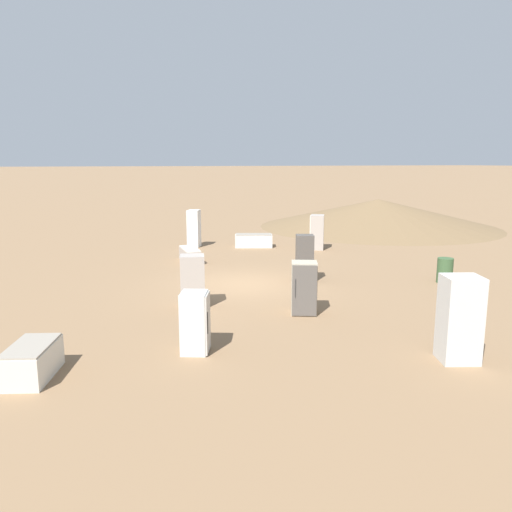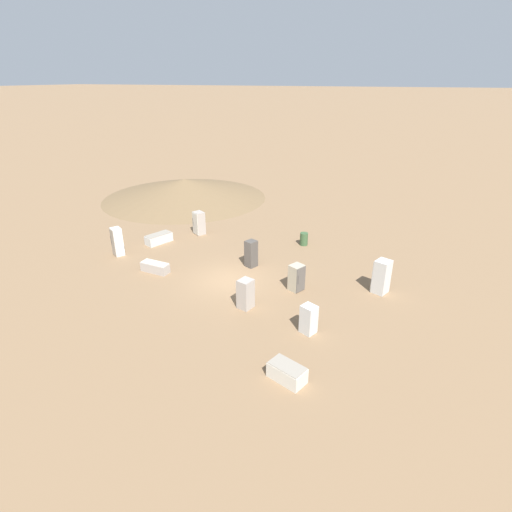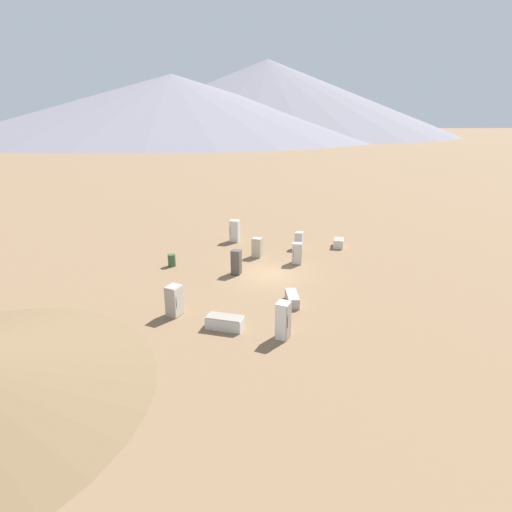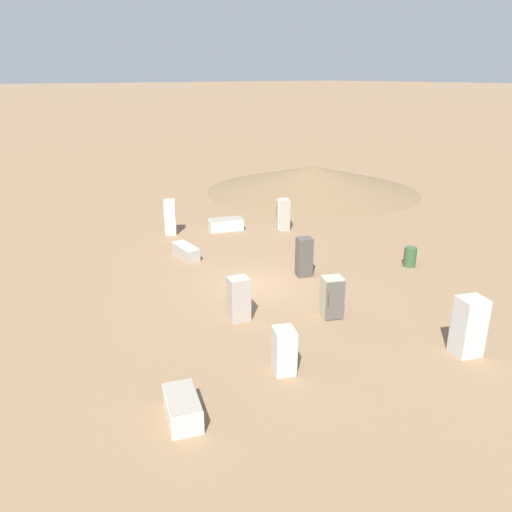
{
  "view_description": "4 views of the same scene",
  "coord_description": "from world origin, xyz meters",
  "views": [
    {
      "loc": [
        6.03,
        16.08,
        4.26
      ],
      "look_at": [
        -0.53,
        -0.11,
        0.96
      ],
      "focal_mm": 35.0,
      "sensor_mm": 36.0,
      "label": 1
    },
    {
      "loc": [
        18.42,
        9.22,
        10.8
      ],
      "look_at": [
        -1.09,
        1.19,
        1.3
      ],
      "focal_mm": 28.0,
      "sensor_mm": 36.0,
      "label": 2
    },
    {
      "loc": [
        -3.6,
        -25.35,
        10.09
      ],
      "look_at": [
        -0.99,
        -0.96,
        1.72
      ],
      "focal_mm": 28.0,
      "sensor_mm": 36.0,
      "label": 3
    },
    {
      "loc": [
        11.47,
        15.09,
        8.18
      ],
      "look_at": [
        0.45,
        0.51,
        1.51
      ],
      "focal_mm": 35.0,
      "sensor_mm": 36.0,
      "label": 4
    }
  ],
  "objects": [
    {
      "name": "discarded_fridge_8",
      "position": [
        -3.26,
        -7.16,
        0.33
      ],
      "size": [
        2.03,
        1.41,
        0.67
      ],
      "rotation": [
        0.0,
        0.0,
        4.35
      ],
      "color": "silver",
      "rests_on": "ground_plane"
    },
    {
      "name": "discarded_fridge_9",
      "position": [
        -2.21,
        0.39,
        0.85
      ],
      "size": [
        0.8,
        0.8,
        1.7
      ],
      "rotation": [
        0.0,
        0.0,
        2.75
      ],
      "color": "#4C4742",
      "rests_on": "ground_plane"
    },
    {
      "name": "discarded_fridge_2",
      "position": [
        2.37,
        2.03,
        0.78
      ],
      "size": [
        0.85,
        0.83,
        1.57
      ],
      "rotation": [
        0.0,
        0.0,
        2.87
      ],
      "color": "#A89E93",
      "rests_on": "ground_plane"
    },
    {
      "name": "discarded_fridge_6",
      "position": [
        6.66,
        5.68,
        0.34
      ],
      "size": [
        1.23,
        1.64,
        0.69
      ],
      "rotation": [
        0.0,
        0.0,
        2.8
      ],
      "color": "beige",
      "rests_on": "ground_plane"
    },
    {
      "name": "discarded_fridge_3",
      "position": [
        -0.47,
        -8.39,
        0.94
      ],
      "size": [
        0.85,
        0.86,
        1.88
      ],
      "rotation": [
        0.0,
        0.0,
        4.18
      ],
      "color": "white",
      "rests_on": "ground_plane"
    },
    {
      "name": "discarded_fridge_1",
      "position": [
        -1.89,
        8.19,
        0.94
      ],
      "size": [
        0.99,
        0.98,
        1.89
      ],
      "rotation": [
        0.0,
        0.0,
        2.78
      ],
      "color": "silver",
      "rests_on": "ground_plane"
    },
    {
      "name": "discarded_fridge_0",
      "position": [
        -5.91,
        -5.39,
        0.85
      ],
      "size": [
        0.98,
        1.01,
        1.7
      ],
      "rotation": [
        0.0,
        0.0,
        4.17
      ],
      "color": "#A89E93",
      "rests_on": "ground_plane"
    },
    {
      "name": "discarded_fridge_7",
      "position": [
        0.72,
        -4.66,
        0.3
      ],
      "size": [
        0.74,
        1.78,
        0.61
      ],
      "rotation": [
        0.0,
        0.0,
        6.23
      ],
      "color": "#A89E93",
      "rests_on": "ground_plane"
    },
    {
      "name": "ground_plane",
      "position": [
        0.0,
        0.0,
        0.0
      ],
      "size": [
        1000.0,
        1000.0,
        0.0
      ],
      "primitive_type": "plane",
      "color": "#846647"
    },
    {
      "name": "dirt_mound",
      "position": [
        -13.94,
        -11.57,
        0.92
      ],
      "size": [
        15.65,
        15.65,
        1.84
      ],
      "color": "brown",
      "rests_on": "ground_plane"
    },
    {
      "name": "discarded_fridge_5",
      "position": [
        -0.38,
        3.88,
        0.75
      ],
      "size": [
        0.92,
        0.91,
        1.5
      ],
      "rotation": [
        0.0,
        0.0,
        5.84
      ],
      "color": "#B2A88E",
      "rests_on": "ground_plane"
    },
    {
      "name": "rusty_barrel",
      "position": [
        -6.79,
        2.46,
        0.44
      ],
      "size": [
        0.55,
        0.55,
        0.89
      ],
      "color": "#385633",
      "rests_on": "ground_plane"
    },
    {
      "name": "discarded_fridge_4",
      "position": [
        3.26,
        5.59,
        0.7
      ],
      "size": [
        0.82,
        0.83,
        1.4
      ],
      "rotation": [
        0.0,
        0.0,
        1.15
      ],
      "color": "silver",
      "rests_on": "ground_plane"
    }
  ]
}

